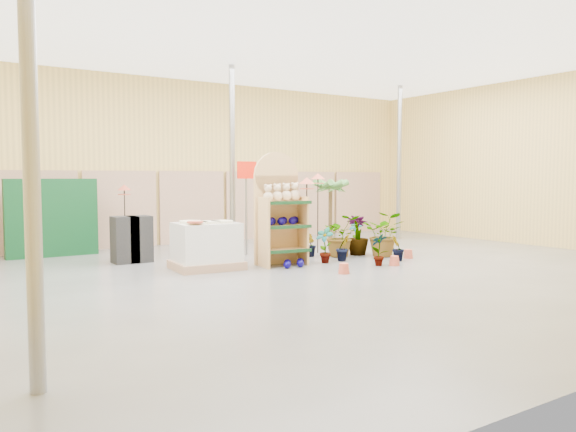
% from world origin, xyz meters
% --- Properties ---
extents(room, '(15.20, 12.10, 4.70)m').
position_xyz_m(room, '(0.00, 0.91, 2.21)').
color(room, '#5A5A5A').
rests_on(room, ground).
extents(display_shelf, '(1.06, 0.75, 2.36)m').
position_xyz_m(display_shelf, '(-0.03, 1.34, 1.08)').
color(display_shelf, tan).
rests_on(display_shelf, ground).
extents(teddy_bears, '(0.87, 0.23, 0.37)m').
position_xyz_m(teddy_bears, '(-0.00, 1.23, 1.49)').
color(teddy_bears, beige).
rests_on(teddy_bears, display_shelf).
extents(gazing_balls_shelf, '(0.87, 0.30, 0.16)m').
position_xyz_m(gazing_balls_shelf, '(-0.03, 1.20, 0.93)').
color(gazing_balls_shelf, '#07025C').
rests_on(gazing_balls_shelf, display_shelf).
extents(gazing_balls_floor, '(0.63, 0.39, 0.15)m').
position_xyz_m(gazing_balls_floor, '(0.05, 0.89, 0.07)').
color(gazing_balls_floor, '#07025C').
rests_on(gazing_balls_floor, ground).
extents(pallet_stack, '(1.38, 1.18, 0.97)m').
position_xyz_m(pallet_stack, '(-1.56, 1.64, 0.46)').
color(pallet_stack, '#A27B62').
rests_on(pallet_stack, ground).
extents(charcoal_planters, '(0.80, 0.50, 1.00)m').
position_xyz_m(charcoal_planters, '(-2.54, 3.30, 0.50)').
color(charcoal_planters, black).
rests_on(charcoal_planters, ground).
extents(trellis_stock, '(2.00, 0.30, 1.80)m').
position_xyz_m(trellis_stock, '(-3.80, 5.20, 0.90)').
color(trellis_stock, '#0A3B1A').
rests_on(trellis_stock, ground).
extents(offer_sign, '(0.50, 0.08, 2.20)m').
position_xyz_m(offer_sign, '(0.10, 2.98, 1.57)').
color(offer_sign, gray).
rests_on(offer_sign, ground).
extents(bird_table_front, '(0.34, 0.34, 1.83)m').
position_xyz_m(bird_table_front, '(0.51, 1.10, 1.70)').
color(bird_table_front, black).
rests_on(bird_table_front, ground).
extents(bird_table_right, '(0.34, 0.34, 1.93)m').
position_xyz_m(bird_table_right, '(1.69, 2.32, 1.79)').
color(bird_table_right, black).
rests_on(bird_table_right, ground).
extents(bird_table_back, '(0.34, 0.34, 1.66)m').
position_xyz_m(bird_table_back, '(-2.19, 4.92, 1.53)').
color(bird_table_back, black).
rests_on(bird_table_back, ground).
extents(palm, '(0.70, 0.70, 1.88)m').
position_xyz_m(palm, '(2.37, 2.71, 1.61)').
color(palm, '#4E3A1F').
rests_on(palm, ground).
extents(potted_plant_0, '(0.39, 0.47, 0.77)m').
position_xyz_m(potted_plant_0, '(0.89, 0.97, 0.38)').
color(potted_plant_0, '#447E33').
rests_on(potted_plant_0, ground).
extents(potted_plant_1, '(0.33, 0.27, 0.60)m').
position_xyz_m(potted_plant_1, '(1.42, 0.99, 0.30)').
color(potted_plant_1, '#447E33').
rests_on(potted_plant_1, ground).
extents(potted_plant_2, '(1.08, 1.00, 0.98)m').
position_xyz_m(potted_plant_2, '(1.77, 1.54, 0.49)').
color(potted_plant_2, '#447E33').
rests_on(potted_plant_2, ground).
extents(potted_plant_3, '(0.74, 0.74, 0.94)m').
position_xyz_m(potted_plant_3, '(2.31, 1.57, 0.47)').
color(potted_plant_3, '#447E33').
rests_on(potted_plant_3, ground).
extents(potted_plant_4, '(0.35, 0.44, 0.73)m').
position_xyz_m(potted_plant_4, '(3.00, 2.45, 0.37)').
color(potted_plant_4, '#447E33').
rests_on(potted_plant_4, ground).
extents(potted_plant_5, '(0.37, 0.40, 0.57)m').
position_xyz_m(potted_plant_5, '(1.19, 1.90, 0.28)').
color(potted_plant_5, '#447E33').
rests_on(potted_plant_5, ground).
extents(potted_plant_8, '(0.37, 0.26, 0.68)m').
position_xyz_m(potted_plant_8, '(1.62, 0.06, 0.34)').
color(potted_plant_8, '#447E33').
rests_on(potted_plant_8, ground).
extents(potted_plant_9, '(0.40, 0.38, 0.57)m').
position_xyz_m(potted_plant_9, '(2.39, 0.31, 0.29)').
color(potted_plant_9, '#447E33').
rests_on(potted_plant_9, ground).
extents(potted_plant_10, '(1.23, 1.24, 1.04)m').
position_xyz_m(potted_plant_10, '(2.65, 1.02, 0.52)').
color(potted_plant_10, '#447E33').
rests_on(potted_plant_10, ground).
extents(potted_plant_11, '(0.37, 0.37, 0.63)m').
position_xyz_m(potted_plant_11, '(0.81, 2.83, 0.31)').
color(potted_plant_11, '#447E33').
rests_on(potted_plant_11, ground).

